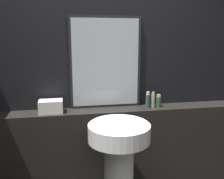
{
  "coord_description": "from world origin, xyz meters",
  "views": [
    {
      "loc": [
        -0.37,
        -0.81,
        1.66
      ],
      "look_at": [
        0.04,
        1.41,
        1.18
      ],
      "focal_mm": 40.0,
      "sensor_mm": 36.0,
      "label": 1
    }
  ],
  "objects_px": {
    "conditioner_bottle": "(153,100)",
    "towel_stack": "(51,106)",
    "shampoo_bottle": "(148,100)",
    "mirror": "(106,63)",
    "lotion_bottle": "(159,101)",
    "pedestal_sink": "(119,161)"
  },
  "relations": [
    {
      "from": "pedestal_sink",
      "to": "mirror",
      "type": "height_order",
      "value": "mirror"
    },
    {
      "from": "towel_stack",
      "to": "shampoo_bottle",
      "type": "height_order",
      "value": "shampoo_bottle"
    },
    {
      "from": "towel_stack",
      "to": "conditioner_bottle",
      "type": "xyz_separation_m",
      "value": [
        1.01,
        0.0,
        0.01
      ]
    },
    {
      "from": "mirror",
      "to": "lotion_bottle",
      "type": "xyz_separation_m",
      "value": [
        0.53,
        -0.1,
        -0.39
      ]
    },
    {
      "from": "mirror",
      "to": "conditioner_bottle",
      "type": "bearing_deg",
      "value": -11.79
    },
    {
      "from": "mirror",
      "to": "towel_stack",
      "type": "xyz_separation_m",
      "value": [
        -0.54,
        -0.1,
        -0.39
      ]
    },
    {
      "from": "lotion_bottle",
      "to": "pedestal_sink",
      "type": "bearing_deg",
      "value": -139.02
    },
    {
      "from": "mirror",
      "to": "conditioner_bottle",
      "type": "xyz_separation_m",
      "value": [
        0.47,
        -0.1,
        -0.38
      ]
    },
    {
      "from": "mirror",
      "to": "towel_stack",
      "type": "relative_size",
      "value": 4.08
    },
    {
      "from": "towel_stack",
      "to": "conditioner_bottle",
      "type": "distance_m",
      "value": 1.01
    },
    {
      "from": "pedestal_sink",
      "to": "conditioner_bottle",
      "type": "distance_m",
      "value": 0.74
    },
    {
      "from": "pedestal_sink",
      "to": "conditioner_bottle",
      "type": "height_order",
      "value": "conditioner_bottle"
    },
    {
      "from": "conditioner_bottle",
      "to": "lotion_bottle",
      "type": "height_order",
      "value": "conditioner_bottle"
    },
    {
      "from": "shampoo_bottle",
      "to": "conditioner_bottle",
      "type": "distance_m",
      "value": 0.05
    },
    {
      "from": "mirror",
      "to": "shampoo_bottle",
      "type": "bearing_deg",
      "value": -13.29
    },
    {
      "from": "towel_stack",
      "to": "lotion_bottle",
      "type": "xyz_separation_m",
      "value": [
        1.07,
        0.0,
        -0.0
      ]
    },
    {
      "from": "pedestal_sink",
      "to": "towel_stack",
      "type": "relative_size",
      "value": 4.37
    },
    {
      "from": "mirror",
      "to": "conditioner_bottle",
      "type": "height_order",
      "value": "mirror"
    },
    {
      "from": "lotion_bottle",
      "to": "conditioner_bottle",
      "type": "bearing_deg",
      "value": -180.0
    },
    {
      "from": "towel_stack",
      "to": "shampoo_bottle",
      "type": "distance_m",
      "value": 0.96
    },
    {
      "from": "mirror",
      "to": "lotion_bottle",
      "type": "height_order",
      "value": "mirror"
    },
    {
      "from": "conditioner_bottle",
      "to": "towel_stack",
      "type": "bearing_deg",
      "value": 180.0
    }
  ]
}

